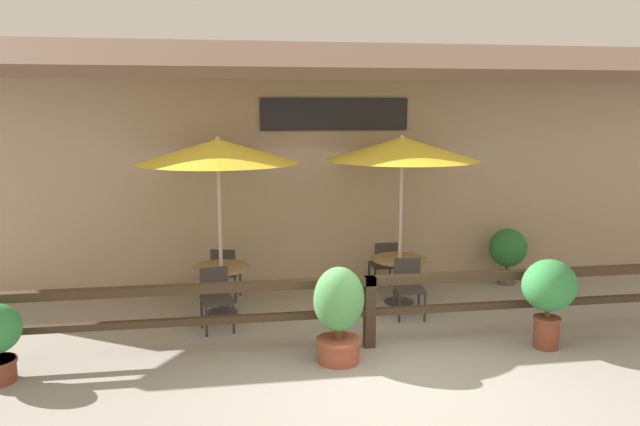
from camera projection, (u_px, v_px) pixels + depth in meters
ground_plane at (391, 380)px, 7.20m from camera, size 60.00×60.00×0.00m
building_facade at (329, 163)px, 10.83m from camera, size 14.28×1.49×4.23m
patio_railing at (370, 296)px, 8.10m from camera, size 10.40×0.14×0.95m
patio_umbrella_near at (218, 151)px, 9.14m from camera, size 2.38×2.38×2.70m
dining_table_near at (221, 276)px, 9.45m from camera, size 0.85×0.85×0.75m
chair_near_streetside at (216, 296)px, 8.80m from camera, size 0.49×0.49×0.87m
chair_near_wallside at (225, 271)px, 10.14m from camera, size 0.51×0.51×0.87m
patio_umbrella_middle at (402, 149)px, 9.65m from camera, size 2.38×2.38×2.70m
dining_table_middle at (399, 267)px, 9.97m from camera, size 0.85×0.85×0.75m
chair_middle_streetside at (409, 285)px, 9.32m from camera, size 0.45×0.45×0.87m
chair_middle_wallside at (384, 263)px, 10.63m from camera, size 0.43×0.43×0.87m
potted_plant_entrance_palm at (339, 311)px, 7.63m from camera, size 0.63×0.57×1.21m
potted_plant_small_flowering at (549, 292)px, 8.06m from camera, size 0.71×0.64×1.18m
potted_plant_corner_fern at (508, 250)px, 11.04m from camera, size 0.67×0.60×1.00m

